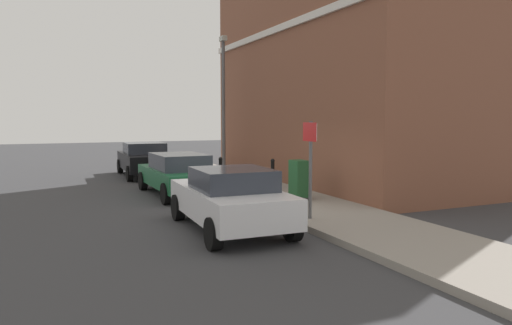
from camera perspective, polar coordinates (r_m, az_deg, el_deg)
The scene contains 11 objects.
ground at distance 12.90m, azimuth -2.03°, elevation -5.91°, with size 80.00×80.00×0.00m, color #38383A.
sidewalk at distance 19.07m, azimuth -3.60°, elevation -2.02°, with size 2.70×30.00×0.15m, color gray.
corner_building at distance 19.80m, azimuth 12.20°, elevation 11.83°, with size 7.37×12.37×9.59m.
car_white at distance 10.65m, azimuth -3.11°, elevation -4.31°, with size 1.99×4.05×1.41m.
car_green at distance 15.70m, azimuth -9.34°, elevation -1.28°, with size 1.94×4.30×1.37m.
car_black at distance 21.16m, azimuth -13.24°, elevation 0.43°, with size 2.05×4.31×1.46m.
utility_cabinet at distance 13.89m, azimuth 5.17°, elevation -2.27°, with size 0.46×0.61×1.15m.
bollard_near_cabinet at distance 15.66m, azimuth 2.01°, elevation -1.30°, with size 0.14×0.14×1.04m.
bollard_far_kerb at distance 16.36m, azimuth -4.28°, elevation -1.03°, with size 0.14×0.14×1.04m.
street_sign at distance 11.15m, azimuth 6.55°, elevation 0.91°, with size 0.08×0.60×2.30m.
lamppost at distance 19.84m, azimuth -3.93°, elevation 7.60°, with size 0.20×0.44×5.72m.
Camera 1 is at (-4.71, -11.74, 2.52)m, focal length 33.23 mm.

